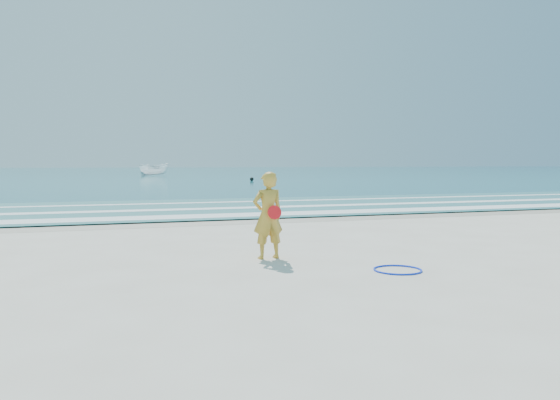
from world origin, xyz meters
name	(u,v)px	position (x,y,z in m)	size (l,w,h in m)	color
ground	(312,278)	(0.00, 0.00, 0.00)	(400.00, 400.00, 0.00)	silver
wet_sand	(208,221)	(0.00, 9.00, 0.00)	(400.00, 2.40, 0.00)	#B2A893
ocean	(117,172)	(0.00, 105.00, 0.02)	(400.00, 190.00, 0.04)	#19727F
shallow	(185,208)	(0.00, 14.00, 0.04)	(400.00, 10.00, 0.01)	#59B7AD
foam_near	(201,216)	(0.00, 10.30, 0.05)	(400.00, 1.40, 0.01)	white
foam_mid	(188,209)	(0.00, 13.20, 0.05)	(400.00, 0.90, 0.01)	white
foam_far	(177,203)	(0.00, 16.50, 0.05)	(400.00, 0.60, 0.01)	white
hoop	(398,270)	(1.65, 0.11, 0.02)	(0.84, 0.84, 0.03)	#0D31F4
boat	(154,169)	(3.87, 69.13, 0.92)	(1.72, 4.57, 1.77)	white
buoy	(252,179)	(11.09, 44.21, 0.23)	(0.39, 0.39, 0.39)	black
woman	(268,215)	(-0.15, 1.97, 0.85)	(0.66, 0.46, 1.70)	gold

